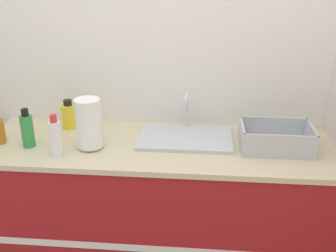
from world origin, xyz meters
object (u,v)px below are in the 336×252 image
paper_towel_roll (89,124)px  bottle_yellow (69,116)px  sink (185,136)px  dish_rack (276,140)px  bottle_green (27,130)px  bottle_white_spray (56,138)px

paper_towel_roll → bottle_yellow: bearing=127.2°
sink → dish_rack: (0.48, -0.07, 0.03)m
sink → dish_rack: bearing=-8.4°
paper_towel_roll → bottle_green: paper_towel_roll is taller
bottle_yellow → bottle_white_spray: bottle_white_spray is taller
bottle_yellow → bottle_white_spray: (0.05, -0.36, 0.02)m
dish_rack → bottle_white_spray: size_ratio=1.68×
paper_towel_roll → bottle_white_spray: bearing=-147.0°
sink → bottle_yellow: bearing=171.3°
bottle_green → bottle_yellow: 0.30m
paper_towel_roll → sink: bearing=17.3°
sink → dish_rack: sink is taller
dish_rack → bottle_yellow: (-1.18, 0.18, 0.03)m
bottle_green → dish_rack: bearing=4.1°
paper_towel_roll → dish_rack: size_ratio=0.74×
bottle_yellow → bottle_white_spray: bearing=-81.9°
dish_rack → bottle_green: 1.32m
bottle_white_spray → bottle_green: bearing=154.9°
bottle_white_spray → paper_towel_roll: bearing=33.0°
bottle_yellow → dish_rack: bearing=-8.6°
sink → bottle_green: bearing=-168.8°
dish_rack → bottle_yellow: 1.20m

